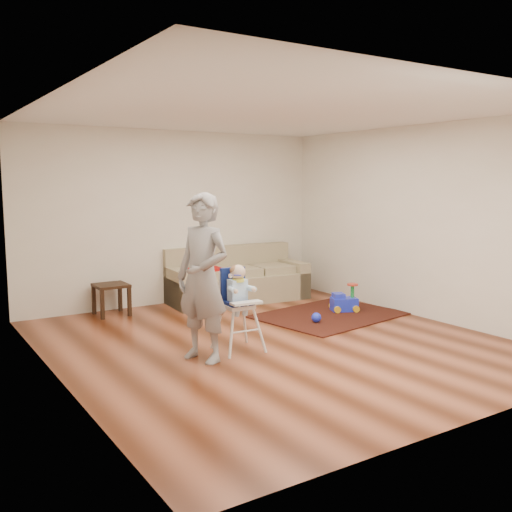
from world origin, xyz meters
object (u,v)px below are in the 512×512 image
sofa (237,274)px  side_table (111,299)px  adult (203,278)px  high_chair (238,309)px  ride_on_toy (344,297)px  toy_ball (316,317)px

sofa → side_table: sofa is taller
side_table → adult: size_ratio=0.25×
sofa → high_chair: bearing=-116.6°
sofa → ride_on_toy: sofa is taller
side_table → high_chair: (0.64, -2.48, 0.25)m
ride_on_toy → adult: size_ratio=0.23×
side_table → toy_ball: (2.18, -1.99, -0.14)m
high_chair → adult: bearing=-165.6°
ride_on_toy → toy_ball: bearing=-134.2°
sofa → side_table: 2.05m
adult → side_table: bearing=161.3°
sofa → adult: 3.13m
toy_ball → sofa: bearing=94.2°
adult → sofa: bearing=120.4°
high_chair → adult: adult is taller
sofa → toy_ball: 1.90m
toy_ball → ride_on_toy: bearing=22.6°
sofa → toy_ball: (0.14, -1.86, -0.35)m
high_chair → ride_on_toy: bearing=22.9°
side_table → adult: adult is taller
toy_ball → high_chair: high_chair is taller
sofa → side_table: size_ratio=5.06×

